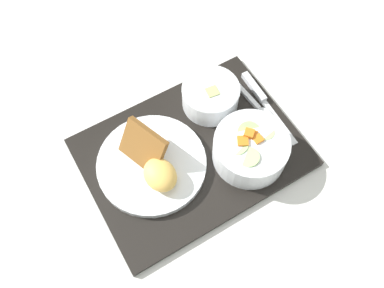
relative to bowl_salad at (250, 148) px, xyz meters
name	(u,v)px	position (x,y,z in m)	size (l,w,h in m)	color
ground_plane	(192,154)	(0.09, -0.06, -0.05)	(4.00, 4.00, 0.00)	silver
serving_tray	(192,152)	(0.09, -0.06, -0.04)	(0.43, 0.33, 0.01)	black
bowl_salad	(250,148)	(0.00, 0.00, 0.00)	(0.14, 0.14, 0.07)	silver
bowl_soup	(211,95)	(0.01, -0.14, 0.00)	(0.12, 0.12, 0.06)	silver
plate_main	(152,164)	(0.18, -0.06, -0.02)	(0.21, 0.21, 0.08)	silver
knife	(260,95)	(-0.09, -0.11, -0.03)	(0.02, 0.19, 0.01)	silver
spoon	(256,106)	(-0.07, -0.09, -0.03)	(0.04, 0.15, 0.01)	silver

